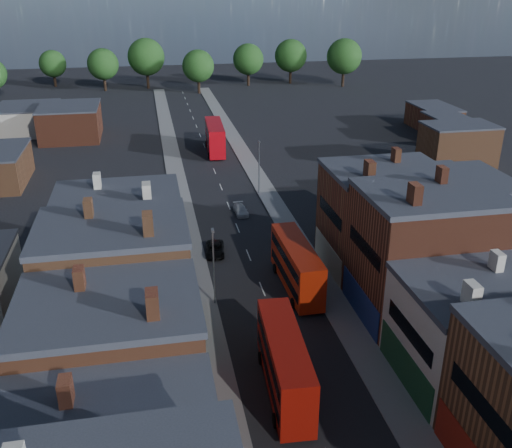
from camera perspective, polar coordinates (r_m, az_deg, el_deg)
name	(u,v)px	position (r m, az deg, el deg)	size (l,w,h in m)	color
pavement_west	(186,225)	(74.97, -7.01, -0.14)	(3.00, 200.00, 0.12)	gray
pavement_east	(283,218)	(76.77, 2.70, 0.60)	(3.00, 200.00, 0.12)	gray
lamp_post_2	(214,262)	(55.05, -4.26, -3.79)	(0.25, 0.70, 8.12)	slate
lamp_post_3	(259,164)	(84.08, 0.30, 6.05)	(0.25, 0.70, 8.12)	slate
bus_0	(285,363)	(45.00, 2.88, -13.69)	(3.41, 11.68, 4.99)	#A71209
bus_1	(297,265)	(58.77, 4.08, -4.12)	(3.09, 11.63, 5.00)	red
bus_2	(215,137)	(106.06, -4.13, 8.68)	(3.64, 12.61, 5.39)	#BC0811
car_2	(215,249)	(66.82, -4.12, -2.53)	(2.09, 4.54, 1.26)	black
car_3	(241,210)	(78.00, -1.54, 1.41)	(1.63, 4.00, 1.16)	silver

